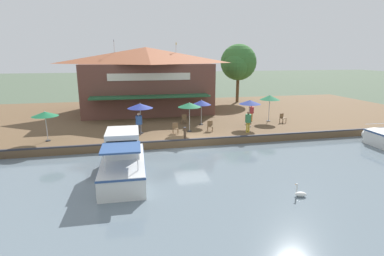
# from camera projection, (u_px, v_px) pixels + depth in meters

# --- Properties ---
(ground_plane) EXTENTS (220.00, 220.00, 0.00)m
(ground_plane) POSITION_uv_depth(u_px,v_px,m) (192.00, 148.00, 22.55)
(ground_plane) COLOR #4C5B47
(quay_deck) EXTENTS (22.00, 56.00, 0.60)m
(quay_deck) POSITION_uv_depth(u_px,v_px,m) (171.00, 116.00, 32.92)
(quay_deck) COLOR brown
(quay_deck) RESTS_ON ground
(quay_edge_fender) EXTENTS (0.20, 50.40, 0.10)m
(quay_edge_fender) POSITION_uv_depth(u_px,v_px,m) (192.00, 139.00, 22.49)
(quay_edge_fender) COLOR #2D2D33
(quay_edge_fender) RESTS_ON quay_deck
(waterfront_restaurant) EXTENTS (11.00, 14.23, 7.88)m
(waterfront_restaurant) POSITION_uv_depth(u_px,v_px,m) (147.00, 79.00, 33.82)
(waterfront_restaurant) COLOR brown
(waterfront_restaurant) RESTS_ON quay_deck
(patio_umbrella_by_entrance) EXTENTS (1.90, 1.90, 2.43)m
(patio_umbrella_by_entrance) POSITION_uv_depth(u_px,v_px,m) (250.00, 102.00, 26.17)
(patio_umbrella_by_entrance) COLOR #B7B7B7
(patio_umbrella_by_entrance) RESTS_ON quay_deck
(patio_umbrella_back_row) EXTENTS (1.73, 1.73, 2.31)m
(patio_umbrella_back_row) POSITION_uv_depth(u_px,v_px,m) (201.00, 103.00, 27.03)
(patio_umbrella_back_row) COLOR #B7B7B7
(patio_umbrella_back_row) RESTS_ON quay_deck
(patio_umbrella_mid_patio_right) EXTENTS (1.90, 1.90, 2.48)m
(patio_umbrella_mid_patio_right) POSITION_uv_depth(u_px,v_px,m) (189.00, 105.00, 24.47)
(patio_umbrella_mid_patio_right) COLOR #B7B7B7
(patio_umbrella_mid_patio_right) RESTS_ON quay_deck
(patio_umbrella_mid_patio_left) EXTENTS (1.89, 1.89, 2.56)m
(patio_umbrella_mid_patio_left) POSITION_uv_depth(u_px,v_px,m) (270.00, 98.00, 28.45)
(patio_umbrella_mid_patio_left) COLOR #B7B7B7
(patio_umbrella_mid_patio_left) RESTS_ON quay_deck
(patio_umbrella_far_corner) EXTENTS (1.87, 1.87, 2.25)m
(patio_umbrella_far_corner) POSITION_uv_depth(u_px,v_px,m) (45.00, 114.00, 21.76)
(patio_umbrella_far_corner) COLOR #B7B7B7
(patio_umbrella_far_corner) RESTS_ON quay_deck
(patio_umbrella_near_quay_edge) EXTENTS (2.02, 2.02, 2.50)m
(patio_umbrella_near_quay_edge) POSITION_uv_depth(u_px,v_px,m) (140.00, 106.00, 23.90)
(patio_umbrella_near_quay_edge) COLOR #B7B7B7
(patio_umbrella_near_quay_edge) RESTS_ON quay_deck
(cafe_chair_mid_patio) EXTENTS (0.55, 0.55, 0.85)m
(cafe_chair_mid_patio) POSITION_uv_depth(u_px,v_px,m) (282.00, 118.00, 28.29)
(cafe_chair_mid_patio) COLOR brown
(cafe_chair_mid_patio) RESTS_ON quay_deck
(cafe_chair_under_first_umbrella) EXTENTS (0.52, 0.52, 0.85)m
(cafe_chair_under_first_umbrella) POSITION_uv_depth(u_px,v_px,m) (210.00, 125.00, 25.06)
(cafe_chair_under_first_umbrella) COLOR brown
(cafe_chair_under_first_umbrella) RESTS_ON quay_deck
(cafe_chair_far_corner_seat) EXTENTS (0.47, 0.47, 0.85)m
(cafe_chair_far_corner_seat) POSITION_uv_depth(u_px,v_px,m) (175.00, 128.00, 24.33)
(cafe_chair_far_corner_seat) COLOR brown
(cafe_chair_far_corner_seat) RESTS_ON quay_deck
(cafe_chair_back_row_seat) EXTENTS (0.53, 0.53, 0.85)m
(cafe_chair_back_row_seat) POSITION_uv_depth(u_px,v_px,m) (184.00, 119.00, 27.80)
(cafe_chair_back_row_seat) COLOR brown
(cafe_chair_back_row_seat) RESTS_ON quay_deck
(person_at_quay_edge) EXTENTS (0.51, 0.51, 1.80)m
(person_at_quay_edge) POSITION_uv_depth(u_px,v_px,m) (139.00, 121.00, 23.66)
(person_at_quay_edge) COLOR #4C4C56
(person_at_quay_edge) RESTS_ON quay_deck
(person_mid_patio) EXTENTS (0.46, 0.46, 1.63)m
(person_mid_patio) POSITION_uv_depth(u_px,v_px,m) (251.00, 111.00, 28.68)
(person_mid_patio) COLOR orange
(person_mid_patio) RESTS_ON quay_deck
(person_near_entrance) EXTENTS (0.50, 0.50, 1.75)m
(person_near_entrance) POSITION_uv_depth(u_px,v_px,m) (248.00, 119.00, 24.47)
(person_near_entrance) COLOR gold
(person_near_entrance) RESTS_ON quay_deck
(motorboat_mid_row) EXTENTS (6.72, 2.48, 2.53)m
(motorboat_mid_row) POSITION_uv_depth(u_px,v_px,m) (124.00, 159.00, 17.20)
(motorboat_mid_row) COLOR silver
(motorboat_mid_row) RESTS_ON river_water
(mooring_post) EXTENTS (0.22, 0.22, 0.94)m
(mooring_post) POSITION_uv_depth(u_px,v_px,m) (185.00, 133.00, 22.53)
(mooring_post) COLOR #473323
(mooring_post) RESTS_ON quay_deck
(swan) EXTENTS (0.40, 0.62, 0.69)m
(swan) POSITION_uv_depth(u_px,v_px,m) (300.00, 194.00, 14.56)
(swan) COLOR white
(swan) RESTS_ON river_water
(tree_downstream_bank) EXTENTS (4.08, 3.89, 6.67)m
(tree_downstream_bank) POSITION_uv_depth(u_px,v_px,m) (131.00, 69.00, 35.65)
(tree_downstream_bank) COLOR brown
(tree_downstream_bank) RESTS_ON quay_deck
(tree_upstream_bank) EXTENTS (4.99, 4.76, 7.70)m
(tree_upstream_bank) POSITION_uv_depth(u_px,v_px,m) (238.00, 63.00, 39.47)
(tree_upstream_bank) COLOR brown
(tree_upstream_bank) RESTS_ON quay_deck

